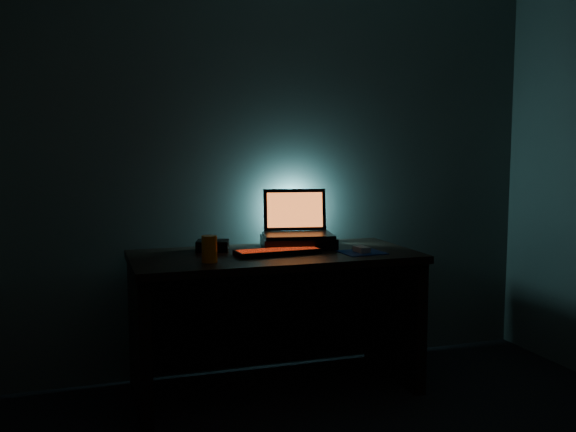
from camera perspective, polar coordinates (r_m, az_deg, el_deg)
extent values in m
cube|color=#424B48|center=(3.71, -2.93, 5.26)|extent=(3.50, 0.00, 2.50)
cube|color=black|center=(3.40, -1.20, -3.64)|extent=(1.50, 0.70, 0.04)
cube|color=black|center=(3.36, -13.06, -10.52)|extent=(0.06, 0.64, 0.71)
cube|color=black|center=(3.75, 9.38, -8.66)|extent=(0.06, 0.64, 0.71)
cube|color=black|center=(3.79, -2.66, -8.41)|extent=(1.38, 0.02, 0.65)
cube|color=black|center=(3.58, 0.90, -2.33)|extent=(0.45, 0.37, 0.06)
cube|color=black|center=(3.57, 0.90, -1.71)|extent=(0.42, 0.33, 0.02)
cube|color=black|center=(3.69, 0.61, 0.56)|extent=(0.36, 0.11, 0.24)
cube|color=#EE5B19|center=(3.68, 0.62, 0.55)|extent=(0.32, 0.09, 0.20)
cube|color=black|center=(3.36, -0.95, -3.21)|extent=(0.46, 0.17, 0.03)
cube|color=red|center=(3.35, -0.95, -2.97)|extent=(0.43, 0.15, 0.00)
cube|color=#0B1E4F|center=(3.43, 6.56, -3.23)|extent=(0.23, 0.21, 0.00)
cube|color=gray|center=(3.42, 6.56, -2.96)|extent=(0.06, 0.10, 0.03)
cylinder|color=black|center=(3.79, 2.96, -1.61)|extent=(0.07, 0.07, 0.09)
cylinder|color=orange|center=(3.14, -6.99, -2.92)|extent=(0.09, 0.09, 0.13)
cube|color=black|center=(3.48, -6.72, -2.64)|extent=(0.20, 0.18, 0.06)
sphere|color=#FF0C07|center=(3.42, -6.83, -2.81)|extent=(0.01, 0.01, 0.01)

